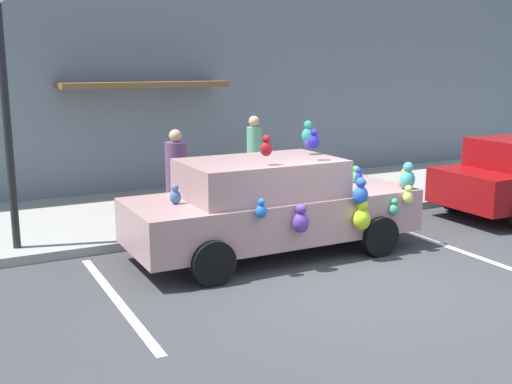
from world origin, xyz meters
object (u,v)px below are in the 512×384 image
object	(u,v)px
street_lamp_post	(4,92)
pedestrian_walking_past	(254,159)
plush_covered_car	(271,206)
teddy_bear_on_sidewalk	(328,186)
pedestrian_by_lamp	(177,180)

from	to	relation	value
street_lamp_post	pedestrian_walking_past	distance (m)	5.54
plush_covered_car	street_lamp_post	bearing A→B (deg)	154.45
plush_covered_car	street_lamp_post	size ratio (longest dim) A/B	1.16
plush_covered_car	street_lamp_post	distance (m)	4.39
teddy_bear_on_sidewalk	pedestrian_by_lamp	distance (m)	3.34
pedestrian_walking_past	pedestrian_by_lamp	distance (m)	2.53
teddy_bear_on_sidewalk	pedestrian_by_lamp	world-z (taller)	pedestrian_by_lamp
plush_covered_car	teddy_bear_on_sidewalk	bearing A→B (deg)	40.34
teddy_bear_on_sidewalk	pedestrian_walking_past	world-z (taller)	pedestrian_walking_past
teddy_bear_on_sidewalk	pedestrian_walking_past	bearing A→B (deg)	132.30
teddy_bear_on_sidewalk	pedestrian_walking_past	distance (m)	1.70
street_lamp_post	pedestrian_walking_past	bearing A→B (deg)	17.85
street_lamp_post	pedestrian_by_lamp	bearing A→B (deg)	8.21
plush_covered_car	pedestrian_walking_past	bearing A→B (deg)	66.93
pedestrian_walking_past	teddy_bear_on_sidewalk	bearing A→B (deg)	-47.70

